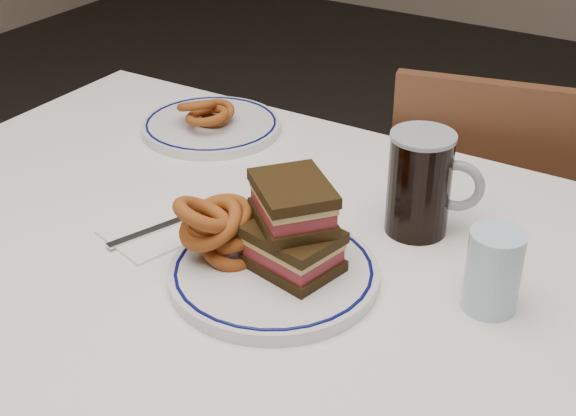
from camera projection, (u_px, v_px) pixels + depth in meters
The scene contains 11 objects.
dining_table at pixel (254, 304), 1.18m from camera, with size 1.27×0.87×0.75m.
chair_far at pixel (488, 240), 1.68m from camera, with size 0.47×0.47×0.85m.
main_plate at pixel (274, 273), 1.05m from camera, with size 0.28×0.28×0.02m.
reuben_sandwich at pixel (293, 226), 1.03m from camera, with size 0.15×0.14×0.12m.
onion_rings_main at pixel (222, 228), 1.06m from camera, with size 0.12×0.13×0.11m.
ketchup_ramekin at pixel (272, 216), 1.12m from camera, with size 0.06×0.06×0.03m.
beer_mug at pixel (422, 183), 1.12m from camera, with size 0.13×0.09×0.15m.
water_glass at pixel (493, 271), 0.98m from camera, with size 0.07×0.07×0.11m, color #ADCCDF.
far_plate at pixel (211, 126), 1.46m from camera, with size 0.25×0.25×0.02m.
onion_rings_far at pixel (208, 112), 1.44m from camera, with size 0.11×0.13×0.07m.
napkin_fork at pixel (152, 232), 1.15m from camera, with size 0.14×0.16×0.01m.
Camera 1 is at (0.54, -0.78, 1.36)m, focal length 50.00 mm.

